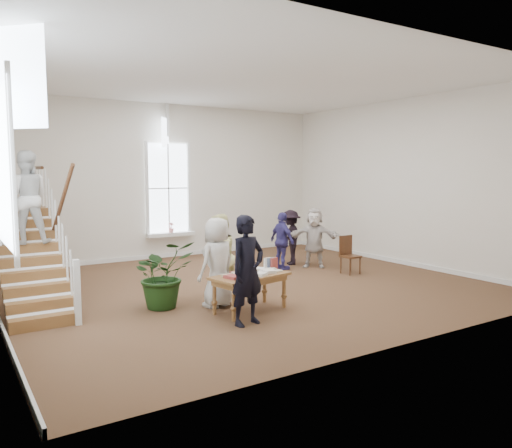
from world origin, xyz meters
TOP-DOWN VIEW (x-y plane):
  - ground at (0.00, 0.00)m, footprint 10.00×10.00m
  - room_shell at (-0.00, 4.39)m, footprint 10.49×10.00m
  - staircase at (-4.34, 0.75)m, footprint 1.10×4.10m
  - library_table at (-1.00, -1.77)m, footprint 1.56×0.99m
  - police_officer at (-1.46, -2.43)m, footprint 0.74×0.56m
  - elderly_woman at (-1.36, -1.18)m, footprint 0.95×0.78m
  - person_yellow at (-1.06, -0.68)m, footprint 1.05×1.02m
  - woman_cluster_a at (1.75, 1.11)m, footprint 0.41×0.90m
  - woman_cluster_b at (2.35, 1.56)m, footprint 0.88×1.11m
  - woman_cluster_c at (2.65, 0.91)m, footprint 1.39×1.35m
  - floor_plant at (-2.25, -0.70)m, footprint 1.20×1.06m
  - side_chair at (2.86, -0.19)m, footprint 0.41×0.41m

SIDE VIEW (x-z plane):
  - ground at x=0.00m, z-range 0.00..0.00m
  - room_shell at x=0.00m, z-range -4.60..5.40m
  - side_chair at x=2.86m, z-range 0.05..1.00m
  - library_table at x=-1.00m, z-range 0.23..0.97m
  - floor_plant at x=-2.25m, z-range 0.00..1.27m
  - woman_cluster_a at x=1.75m, z-range 0.00..1.50m
  - woman_cluster_b at x=2.35m, z-range 0.00..1.50m
  - woman_cluster_c at x=2.65m, z-range 0.00..1.59m
  - elderly_woman at x=-1.36m, z-range 0.00..1.69m
  - person_yellow at x=-1.06m, z-range 0.00..1.70m
  - police_officer at x=-1.46m, z-range 0.00..1.83m
  - staircase at x=-4.34m, z-range 0.16..3.08m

